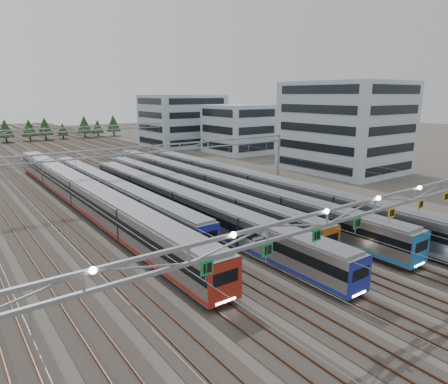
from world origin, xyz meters
TOP-DOWN VIEW (x-y plane):
  - ground at (0.00, 0.00)m, footprint 400.00×400.00m
  - track_bed at (0.00, 100.00)m, footprint 54.00×260.00m
  - train_a at (-11.25, 38.32)m, footprint 3.06×68.28m
  - train_b at (-6.75, 38.84)m, footprint 2.62×51.66m
  - train_c at (-2.25, 26.05)m, footprint 2.74×53.80m
  - train_d at (2.25, 32.12)m, footprint 2.60×53.07m
  - train_e at (6.75, 32.21)m, footprint 2.83×65.87m
  - train_f at (11.25, 27.28)m, footprint 3.06×62.91m
  - gantry_near at (-0.05, -0.12)m, footprint 56.36×0.61m
  - gantry_mid at (0.00, 40.00)m, footprint 56.36×0.36m
  - gantry_far at (0.00, 85.00)m, footprint 56.36×0.36m
  - depot_bldg_south at (42.08, 35.42)m, footprint 18.00×22.00m
  - depot_bldg_mid at (40.54, 69.19)m, footprint 14.00×16.00m
  - depot_bldg_north at (36.22, 91.63)m, footprint 22.00×18.00m
  - treeline at (-7.20, 133.50)m, footprint 81.20×5.60m

SIDE VIEW (x-z plane):
  - ground at x=0.00m, z-range 0.00..0.00m
  - track_bed at x=0.00m, z-range -1.22..4.20m
  - train_d at x=2.25m, z-range 0.25..3.63m
  - train_b at x=-6.75m, z-range 0.25..3.66m
  - train_c at x=-2.25m, z-range 0.25..3.81m
  - train_e at x=6.75m, z-range 0.25..3.93m
  - train_f at x=11.25m, z-range 0.25..4.24m
  - train_a at x=-11.25m, z-range 0.25..4.25m
  - treeline at x=-7.20m, z-range 0.72..7.74m
  - gantry_mid at x=0.00m, z-range 2.39..10.39m
  - gantry_far at x=0.00m, z-range 2.39..10.39m
  - depot_bldg_mid at x=40.54m, z-range 0.00..12.97m
  - gantry_near at x=-0.05m, z-range 3.05..11.13m
  - depot_bldg_north at x=36.22m, z-range 0.00..15.52m
  - depot_bldg_south at x=42.08m, z-range 0.00..18.21m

